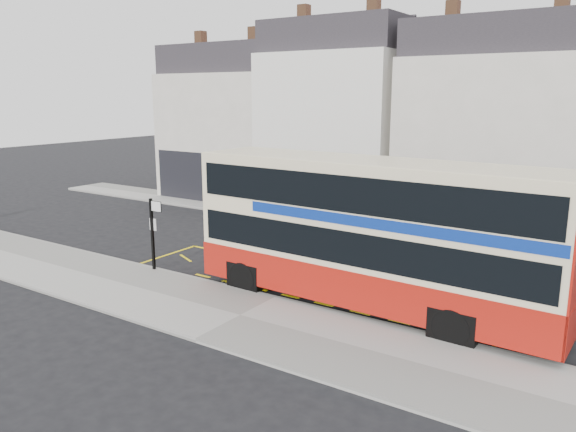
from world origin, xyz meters
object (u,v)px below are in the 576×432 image
Objects in this scene: car_white at (540,246)px; street_tree_left at (181,138)px; bus_stop_post at (153,227)px; car_silver at (286,208)px; double_decker_bus at (373,232)px; car_grey at (338,219)px.

street_tree_left is (-22.61, 2.70, 3.29)m from car_white.
bus_stop_post is 15.63m from car_white.
street_tree_left reaches higher than car_silver.
double_decker_bus reaches higher than car_white.
car_silver is 0.77× the size of street_tree_left.
double_decker_bus is 12.91m from car_silver.
car_grey is 9.33m from car_white.
car_silver is 0.97× the size of car_white.
car_white is at bearing 36.42° from bus_stop_post.
car_grey and car_white have the same top height.
car_silver is 10.55m from street_tree_left.
car_silver is 12.84m from car_white.
car_grey is at bearing 71.22° from bus_stop_post.
car_white is at bearing -76.93° from car_silver.
street_tree_left is at bearing 91.26° from car_silver.
street_tree_left is at bearing 151.55° from double_decker_bus.
car_silver is at bearing 91.50° from bus_stop_post.
double_decker_bus is at bearing 139.75° from car_white.
car_grey is at bearing 74.10° from car_white.
street_tree_left is (-9.77, 2.34, 3.20)m from car_silver.
double_decker_bus reaches higher than car_silver.
double_decker_bus is at bearing 6.14° from bus_stop_post.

